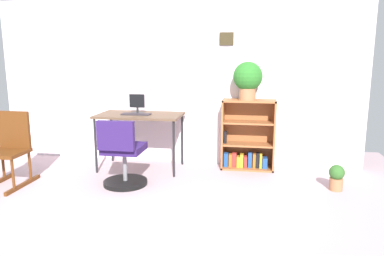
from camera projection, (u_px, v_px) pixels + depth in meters
ground_plane at (125, 225)px, 3.28m from camera, size 6.24×6.24×0.00m
wall_back at (174, 82)px, 5.14m from camera, size 5.20×0.12×2.31m
desk at (140, 118)px, 4.84m from camera, size 1.12×0.63×0.75m
monitor at (137, 105)px, 4.85m from camera, size 0.21×0.18×0.26m
keyboard at (136, 114)px, 4.77m from camera, size 0.38×0.14×0.02m
office_chair at (123, 158)px, 4.22m from camera, size 0.52×0.55×0.81m
rocking_chair at (10, 148)px, 4.29m from camera, size 0.42×0.64×0.87m
bookshelf_low at (247, 138)px, 4.93m from camera, size 0.70×0.30×0.94m
potted_plant_on_shelf at (248, 78)px, 4.72m from camera, size 0.38×0.38×0.50m
potted_plant_floor at (336, 177)px, 4.13m from camera, size 0.17×0.17×0.30m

